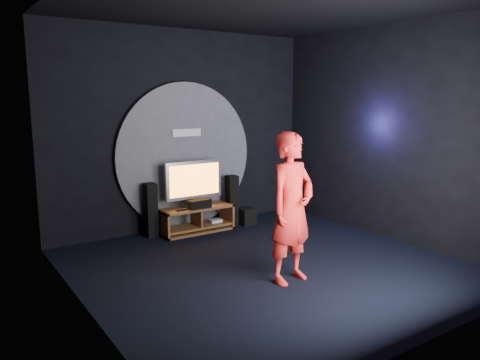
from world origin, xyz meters
The scene contains 15 objects.
floor centered at (0.00, 0.00, 0.00)m, with size 5.00×5.00×0.00m, color black.
back_wall centered at (0.00, 2.50, 1.75)m, with size 5.00×0.04×3.50m, color black.
front_wall centered at (0.00, -2.50, 1.75)m, with size 5.00×0.04×3.50m, color black.
left_wall centered at (-2.50, 0.00, 1.75)m, with size 0.04×5.00×3.50m, color black.
right_wall centered at (2.50, 0.00, 1.75)m, with size 0.04×5.00×3.50m, color black.
ceiling centered at (0.00, 0.00, 3.50)m, with size 5.00×5.00×0.01m, color black.
wall_disc_panel centered at (0.00, 2.44, 1.30)m, with size 2.60×0.11×2.60m.
media_console centered at (-0.01, 2.05, 0.20)m, with size 1.30×0.45×0.45m.
tv centered at (-0.01, 2.12, 0.89)m, with size 1.07×0.22×0.80m.
center_speaker centered at (-0.01, 1.93, 0.53)m, with size 0.40×0.15×0.15m, color black.
remote centered at (-0.35, 1.93, 0.46)m, with size 0.18×0.05×0.02m, color black.
tower_speaker_left centered at (-0.79, 2.21, 0.46)m, with size 0.18×0.20×0.92m, color black.
tower_speaker_right centered at (0.77, 2.11, 0.46)m, with size 0.18×0.20×0.92m, color black.
subwoofer centered at (0.99, 1.96, 0.15)m, with size 0.28×0.28×0.31m, color black.
player centered at (-0.06, -0.57, 0.96)m, with size 0.70×0.46×1.92m, color red.
Camera 1 is at (-3.80, -4.97, 2.35)m, focal length 35.00 mm.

